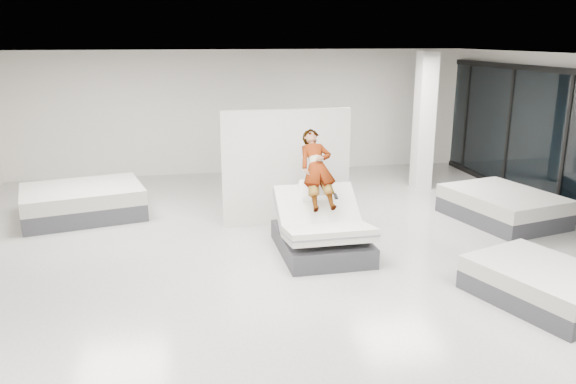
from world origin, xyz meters
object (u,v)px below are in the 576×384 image
object	(u,v)px
divider_panel	(286,168)
flat_bed_right_near	(543,284)
hero_bed	(322,233)
flat_bed_left_far	(83,202)
column	(424,122)
flat_bed_right_far	(502,206)
person	(317,182)
remote	(336,196)

from	to	relation	value
divider_panel	flat_bed_right_near	bearing A→B (deg)	-53.63
divider_panel	hero_bed	bearing A→B (deg)	-79.05
flat_bed_left_far	column	size ratio (longest dim) A/B	0.81
hero_bed	flat_bed_right_near	distance (m)	3.43
hero_bed	flat_bed_right_far	size ratio (longest dim) A/B	0.77
person	flat_bed_right_near	size ratio (longest dim) A/B	0.71
hero_bed	column	xyz separation A→B (m)	(3.37, 3.64, 1.25)
flat_bed_right_far	flat_bed_left_far	distance (m)	8.35
remote	divider_panel	bearing A→B (deg)	106.18
person	remote	world-z (taller)	person
hero_bed	person	bearing A→B (deg)	91.04
hero_bed	divider_panel	bearing A→B (deg)	100.14
hero_bed	column	world-z (taller)	column
flat_bed_right_far	flat_bed_right_near	world-z (taller)	flat_bed_right_far
person	column	size ratio (longest dim) A/B	0.48
person	flat_bed_left_far	size ratio (longest dim) A/B	0.59
remote	column	size ratio (longest dim) A/B	0.04
column	divider_panel	bearing A→B (deg)	-151.10
person	column	world-z (taller)	column
remote	column	distance (m)	4.87
divider_panel	flat_bed_left_far	distance (m)	4.19
hero_bed	flat_bed_right_near	world-z (taller)	hero_bed
hero_bed	flat_bed_right_far	bearing A→B (deg)	14.29
hero_bed	flat_bed_left_far	world-z (taller)	hero_bed
remote	hero_bed	bearing A→B (deg)	172.38
remote	flat_bed_right_far	bearing A→B (deg)	14.43
column	remote	bearing A→B (deg)	-130.64
hero_bed	person	size ratio (longest dim) A/B	1.21
hero_bed	flat_bed_right_far	xyz separation A→B (m)	(3.92, 1.00, -0.06)
divider_panel	column	bearing A→B (deg)	29.72
remote	flat_bed_left_far	xyz separation A→B (m)	(-4.45, 2.83, -0.67)
hero_bed	person	world-z (taller)	person
divider_panel	flat_bed_right_near	size ratio (longest dim) A/B	1.13
divider_panel	flat_bed_right_far	distance (m)	4.34
flat_bed_left_far	hero_bed	bearing A→B (deg)	-33.58
remote	flat_bed_right_far	distance (m)	3.90
divider_panel	flat_bed_left_far	xyz separation A→B (m)	(-3.94, 1.19, -0.80)
remote	divider_panel	world-z (taller)	divider_panel
hero_bed	flat_bed_left_far	size ratio (longest dim) A/B	0.72
remote	flat_bed_right_far	size ratio (longest dim) A/B	0.06
flat_bed_right_near	hero_bed	bearing A→B (deg)	137.45
flat_bed_right_near	person	bearing A→B (deg)	133.81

